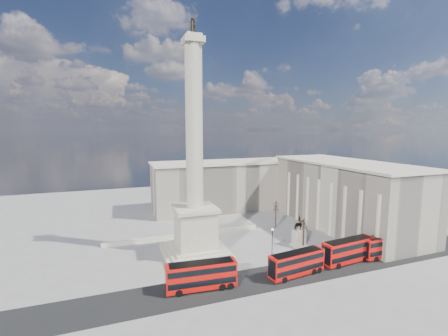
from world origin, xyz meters
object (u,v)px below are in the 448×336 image
Objects in this scene: victorian_lamp at (272,240)px; pedestrian_crossing at (303,256)px; red_bus_c at (349,250)px; equestrian_statue at (299,235)px; pedestrian_standing at (322,254)px; red_bus_a at (202,275)px; red_bus_d at (386,246)px; red_bus_b at (297,263)px; nelsons_column at (195,197)px; pedestrian_walking at (276,262)px.

victorian_lamp reaches higher than pedestrian_crossing.
equestrian_statue is at bearing 106.11° from red_bus_c.
victorian_lamp is 11.15m from pedestrian_standing.
red_bus_c is (31.51, -0.02, 0.03)m from red_bus_a.
red_bus_c is at bearing 4.42° from red_bus_a.
red_bus_c is 9.67m from red_bus_d.
red_bus_b is at bearing -0.13° from pedestrian_standing.
equestrian_statue reaches higher than red_bus_d.
red_bus_b is 0.94× the size of red_bus_c.
nelsons_column is at bearing 84.22° from red_bus_a.
victorian_lamp is at bearing 72.92° from pedestrian_walking.
red_bus_b is 10.90m from pedestrian_standing.
red_bus_b reaches higher than pedestrian_walking.
red_bus_d reaches higher than pedestrian_standing.
nelsons_column reaches higher than victorian_lamp.
pedestrian_crossing is at bearing -31.44° from pedestrian_standing.
red_bus_b is 5.04m from pedestrian_walking.
pedestrian_walking is 1.10× the size of pedestrian_crossing.
red_bus_a is 0.99× the size of red_bus_c.
nelsons_column is 21.60m from pedestrian_walking.
pedestrian_walking is (-24.72, 3.71, -1.59)m from red_bus_d.
red_bus_a is at bearing -157.42° from equestrian_statue.
red_bus_c is 1.06× the size of red_bus_d.
red_bus_b is 7.49m from pedestrian_crossing.
equestrian_statue is 7.75m from pedestrian_standing.
victorian_lamp is 4.02× the size of pedestrian_standing.
red_bus_c reaches higher than red_bus_b.
red_bus_b is 9.08m from victorian_lamp.
red_bus_c is 1.95× the size of victorian_lamp.
red_bus_b is at bearing 179.35° from red_bus_c.
red_bus_a is at bearing -156.57° from victorian_lamp.
equestrian_statue is (8.71, 12.43, 0.09)m from red_bus_b.
pedestrian_crossing is (5.45, -3.72, -2.95)m from victorian_lamp.
pedestrian_walking is 1.14× the size of pedestrian_standing.
red_bus_a is 16.85m from pedestrian_walking.
pedestrian_crossing is at bearing 147.66° from red_bus_c.
red_bus_b is at bearing -87.71° from victorian_lamp.
victorian_lamp is (17.93, 7.77, 1.19)m from red_bus_a.
nelsons_column is 30.07m from pedestrian_standing.
pedestrian_crossing is at bearing 165.50° from red_bus_d.
victorian_lamp is at bearing -159.14° from equestrian_statue.
equestrian_statue reaches higher than red_bus_b.
red_bus_b is 1.00× the size of red_bus_d.
victorian_lamp is at bearing -49.43° from pedestrian_standing.
equestrian_statue is 8.21m from pedestrian_crossing.
red_bus_c is 15.50m from pedestrian_walking.
red_bus_a is 23.80m from pedestrian_crossing.
red_bus_a is at bearing -167.88° from pedestrian_walking.
victorian_lamp is (-13.58, 7.79, 1.17)m from red_bus_c.
red_bus_a reaches higher than pedestrian_standing.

